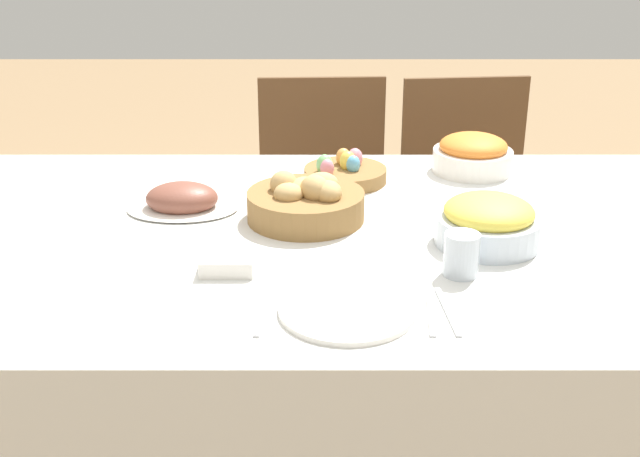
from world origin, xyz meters
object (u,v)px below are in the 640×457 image
Objects in this scene: fork at (265,311)px; drinking_cup at (463,254)px; dinner_plate at (348,310)px; chair_far_center at (325,207)px; carrot_bowl at (474,154)px; pineapple_bowl at (489,222)px; chair_far_right at (470,207)px; bread_basket at (307,202)px; knife at (432,311)px; butter_dish at (228,265)px; spoon at (449,311)px; egg_basket at (346,172)px; ham_platter at (183,200)px.

drinking_cup is at bearing 26.90° from fork.
dinner_plate reaches higher than fork.
carrot_bowl is (0.38, -0.48, 0.33)m from chair_far_center.
fork is at bearing -146.10° from pineapple_bowl.
bread_basket is at bearing -128.46° from chair_far_right.
carrot_bowl is at bearing 61.64° from fork.
knife is (-0.21, -0.77, -0.04)m from carrot_bowl.
butter_dish is (-0.19, -1.09, 0.30)m from chair_far_center.
bread_basket is 0.44m from fork.
egg_basket is at bearing 98.64° from spoon.
ham_platter is 1.17× the size of pineapple_bowl.
chair_far_center is 0.89m from ham_platter.
ham_platter is (-0.28, 0.06, -0.02)m from bread_basket.
egg_basket is at bearing -133.42° from chair_far_right.
pineapple_bowl is at bearing -19.25° from bread_basket.
chair_far_center reaches higher than knife.
ham_platter is at bearing 133.30° from spoon.
carrot_bowl is at bearing 72.70° from spoon.
carrot_bowl is 0.84m from dinner_plate.
chair_far_center is at bearing 109.27° from pineapple_bowl.
chair_far_right reaches higher than dinner_plate.
egg_basket is 0.43m from ham_platter.
chair_far_center is 5.11× the size of fork.
bread_basket is at bearing -95.75° from chair_far_center.
chair_far_center is 4.06× the size of pineapple_bowl.
bread_basket is 1.26× the size of carrot_bowl.
pineapple_bowl reaches higher than carrot_bowl.
dinner_plate reaches higher than spoon.
fork is 0.18m from butter_dish.
egg_basket reaches higher than knife.
chair_far_center is 4.28× the size of carrot_bowl.
dinner_plate is 0.17m from spoon.
spoon is at bearing -102.88° from carrot_bowl.
butter_dish reaches higher than spoon.
chair_far_right is 1.15m from ham_platter.
chair_far_right is 0.59m from carrot_bowl.
drinking_cup is (0.22, 0.15, 0.04)m from dinner_plate.
drinking_cup is (0.58, -0.34, 0.02)m from ham_platter.
chair_far_center reaches higher than pineapple_bowl.
pineapple_bowl is 2.59× the size of drinking_cup.
egg_basket is 2.47× the size of drinking_cup.
drinking_cup is at bearing 34.42° from dinner_plate.
egg_basket reaches higher than spoon.
butter_dish reaches higher than knife.
spoon is at bearing -83.26° from chair_far_center.
carrot_bowl is (0.05, 0.47, -0.00)m from pineapple_bowl.
chair_far_right reaches higher than drinking_cup.
drinking_cup is at bearing 68.78° from spoon.
dinner_plate is 1.38× the size of fork.
pineapple_bowl reaches higher than egg_basket.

